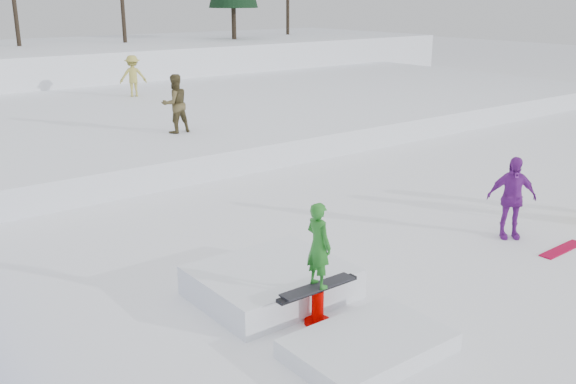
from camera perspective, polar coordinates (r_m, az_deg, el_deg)
ground at (r=12.66m, az=3.76°, el=-7.30°), size 120.00×120.00×0.00m
snow_midrise at (r=26.22m, az=-20.00°, el=5.51°), size 50.00×18.00×0.80m
walker_olive at (r=21.73m, az=-10.01°, el=7.73°), size 0.95×0.74×1.94m
walker_ygreen at (r=30.14m, az=-13.61°, el=9.99°), size 1.36×1.09×1.84m
spectator_purple at (r=15.02m, az=19.25°, el=-0.47°), size 1.14×1.03×1.86m
loose_board_red at (r=14.97m, az=23.17°, el=-4.70°), size 1.41×0.32×0.03m
jib_rail_feature at (r=11.14m, az=0.71°, el=-9.10°), size 2.60×4.40×2.11m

